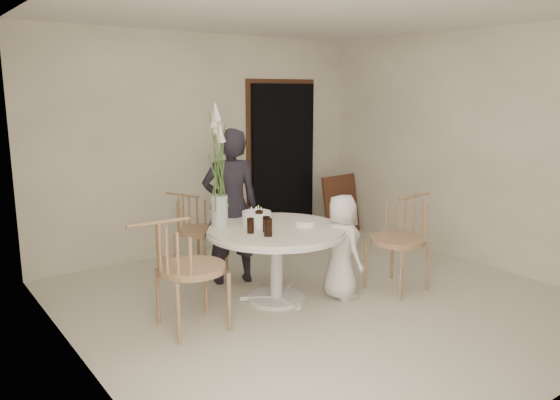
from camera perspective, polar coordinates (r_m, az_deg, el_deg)
ground at (r=5.44m, az=4.23°, el=-10.36°), size 4.50×4.50×0.00m
room_shell at (r=5.07m, az=4.50°, el=6.90°), size 4.50×4.50×4.50m
doorway at (r=7.55m, az=0.27°, el=4.08°), size 1.00×0.10×2.10m
door_trim at (r=7.57m, az=0.09°, el=4.56°), size 1.12×0.03×2.22m
table at (r=5.23m, az=-0.38°, el=-4.12°), size 1.33×1.33×0.73m
picture_frame at (r=7.77m, az=6.39°, el=-0.51°), size 0.64×0.24×0.84m
chair_far at (r=6.20m, az=-9.21°, el=-2.23°), size 0.62×0.64×0.88m
chair_right at (r=5.75m, az=13.02°, el=-2.88°), size 0.61×0.57×0.97m
chair_left at (r=4.63m, az=-10.81°, el=-6.05°), size 0.62×0.58×1.00m
girl at (r=5.72m, az=-5.17°, el=-0.71°), size 0.69×0.55×1.64m
boy at (r=5.35m, az=6.46°, el=-4.91°), size 0.38×0.54×1.04m
birthday_cake at (r=5.29m, az=-2.46°, el=-1.93°), size 0.28×0.28×0.18m
cola_tumbler_a at (r=4.88m, az=-1.25°, el=-2.89°), size 0.08×0.08×0.16m
cola_tumbler_b at (r=5.02m, az=-1.44°, el=-2.56°), size 0.09×0.09×0.15m
cola_tumbler_c at (r=5.00m, az=-3.10°, el=-2.70°), size 0.08×0.08×0.14m
cola_tumbler_d at (r=5.21m, az=-2.20°, el=-1.97°), size 0.10×0.10×0.16m
plate_stack at (r=5.28m, az=2.64°, el=-2.41°), size 0.23×0.23×0.05m
flower_vase at (r=5.19m, az=-6.43°, el=2.61°), size 0.16×0.16×1.20m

